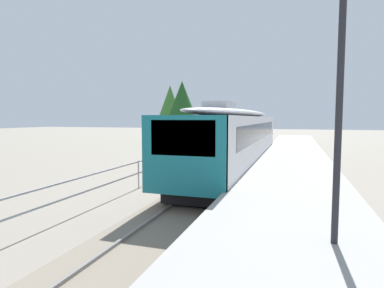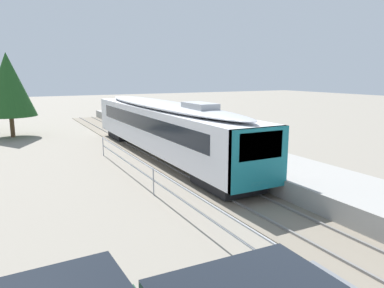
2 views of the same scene
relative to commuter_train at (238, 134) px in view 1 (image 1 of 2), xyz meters
name	(u,v)px [view 1 (image 1 of 2)]	position (x,y,z in m)	size (l,w,h in m)	color
ground_plane	(154,184)	(-3.00, -5.65, -2.15)	(160.00, 160.00, 0.00)	gray
track_rails	(215,188)	(0.00, -5.65, -2.11)	(3.20, 60.00, 0.14)	slate
commuter_train	(238,134)	(0.00, 0.00, 0.00)	(2.82, 20.15, 3.74)	silver
station_platform	(292,183)	(3.25, -5.65, -1.70)	(3.90, 60.00, 0.90)	#999691
platform_lamp_mid_platform	(342,31)	(4.06, -13.16, 2.47)	(0.34, 0.34, 5.35)	#232328
tree_behind_carpark	(170,107)	(-11.79, 18.08, 2.36)	(4.03, 4.03, 7.26)	brown
tree_behind_station_far	(182,106)	(-8.40, 13.16, 2.32)	(4.25, 4.25, 7.13)	brown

